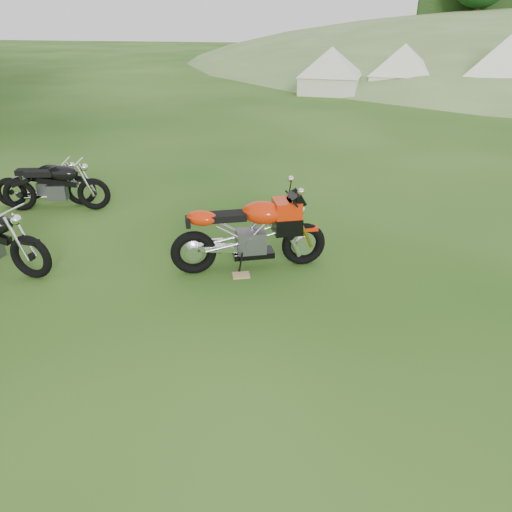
% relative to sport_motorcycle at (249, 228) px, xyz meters
% --- Properties ---
extents(ground, '(120.00, 120.00, 0.00)m').
position_rel_sport_motorcycle_xyz_m(ground, '(0.14, -1.51, -0.67)').
color(ground, '#183D0D').
rests_on(ground, ground).
extents(sport_motorcycle, '(2.27, 1.29, 1.33)m').
position_rel_sport_motorcycle_xyz_m(sport_motorcycle, '(0.00, 0.00, 0.00)').
color(sport_motorcycle, red).
rests_on(sport_motorcycle, ground).
extents(plywood_board, '(0.30, 0.27, 0.02)m').
position_rel_sport_motorcycle_xyz_m(plywood_board, '(-0.08, -0.27, -0.66)').
color(plywood_board, '#D2BB6E').
rests_on(plywood_board, ground).
extents(vintage_moto_c, '(1.92, 0.90, 0.99)m').
position_rel_sport_motorcycle_xyz_m(vintage_moto_c, '(-4.46, 1.94, -0.17)').
color(vintage_moto_c, black).
rests_on(vintage_moto_c, ground).
extents(vintage_moto_d, '(2.03, 0.87, 1.04)m').
position_rel_sport_motorcycle_xyz_m(vintage_moto_d, '(-4.12, 1.75, -0.14)').
color(vintage_moto_d, black).
rests_on(vintage_moto_d, ground).
extents(tent_left, '(2.87, 2.87, 2.26)m').
position_rel_sport_motorcycle_xyz_m(tent_left, '(0.40, 18.14, 0.47)').
color(tent_left, beige).
rests_on(tent_left, ground).
extents(tent_mid, '(3.13, 3.13, 2.34)m').
position_rel_sport_motorcycle_xyz_m(tent_mid, '(3.70, 18.97, 0.51)').
color(tent_mid, silver).
rests_on(tent_mid, ground).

